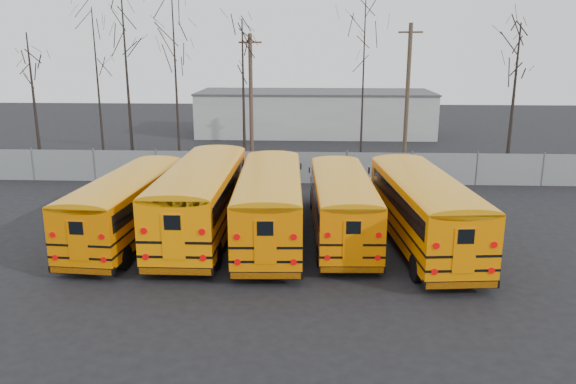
{
  "coord_description": "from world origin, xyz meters",
  "views": [
    {
      "loc": [
        1.92,
        -22.28,
        8.49
      ],
      "look_at": [
        0.71,
        3.73,
        1.6
      ],
      "focal_mm": 35.0,
      "sensor_mm": 36.0,
      "label": 1
    }
  ],
  "objects_px": {
    "bus_b": "(202,193)",
    "bus_c": "(270,199)",
    "bus_a": "(129,201)",
    "bus_d": "(342,200)",
    "utility_pole_right": "(407,91)",
    "bus_e": "(422,204)",
    "utility_pole_left": "(251,98)"
  },
  "relations": [
    {
      "from": "bus_c",
      "to": "bus_d",
      "type": "xyz_separation_m",
      "value": [
        3.17,
        0.37,
        -0.15
      ]
    },
    {
      "from": "bus_b",
      "to": "bus_c",
      "type": "bearing_deg",
      "value": -8.04
    },
    {
      "from": "utility_pole_left",
      "to": "bus_e",
      "type": "bearing_deg",
      "value": -71.48
    },
    {
      "from": "bus_d",
      "to": "bus_e",
      "type": "bearing_deg",
      "value": -17.38
    },
    {
      "from": "utility_pole_left",
      "to": "utility_pole_right",
      "type": "xyz_separation_m",
      "value": [
        11.43,
        1.96,
        0.39
      ]
    },
    {
      "from": "bus_d",
      "to": "utility_pole_right",
      "type": "xyz_separation_m",
      "value": [
        5.62,
        18.33,
        3.36
      ]
    },
    {
      "from": "utility_pole_left",
      "to": "bus_b",
      "type": "bearing_deg",
      "value": -101.04
    },
    {
      "from": "bus_d",
      "to": "utility_pole_right",
      "type": "relative_size",
      "value": 1.08
    },
    {
      "from": "bus_b",
      "to": "bus_e",
      "type": "relative_size",
      "value": 1.04
    },
    {
      "from": "bus_b",
      "to": "utility_pole_left",
      "type": "xyz_separation_m",
      "value": [
        0.44,
        16.3,
        2.73
      ]
    },
    {
      "from": "bus_c",
      "to": "bus_e",
      "type": "height_order",
      "value": "bus_c"
    },
    {
      "from": "bus_c",
      "to": "bus_d",
      "type": "distance_m",
      "value": 3.19
    },
    {
      "from": "bus_a",
      "to": "bus_d",
      "type": "distance_m",
      "value": 9.43
    },
    {
      "from": "utility_pole_left",
      "to": "utility_pole_right",
      "type": "relative_size",
      "value": 0.92
    },
    {
      "from": "bus_a",
      "to": "utility_pole_left",
      "type": "relative_size",
      "value": 1.19
    },
    {
      "from": "bus_d",
      "to": "utility_pole_left",
      "type": "xyz_separation_m",
      "value": [
        -5.82,
        16.37,
        2.97
      ]
    },
    {
      "from": "bus_e",
      "to": "utility_pole_left",
      "type": "relative_size",
      "value": 1.27
    },
    {
      "from": "bus_d",
      "to": "utility_pole_right",
      "type": "height_order",
      "value": "utility_pole_right"
    },
    {
      "from": "bus_e",
      "to": "bus_b",
      "type": "bearing_deg",
      "value": 168.7
    },
    {
      "from": "bus_a",
      "to": "bus_c",
      "type": "relative_size",
      "value": 0.94
    },
    {
      "from": "bus_e",
      "to": "utility_pole_left",
      "type": "xyz_separation_m",
      "value": [
        -9.19,
        17.28,
        2.84
      ]
    },
    {
      "from": "bus_c",
      "to": "utility_pole_right",
      "type": "distance_m",
      "value": 20.91
    },
    {
      "from": "utility_pole_left",
      "to": "utility_pole_right",
      "type": "height_order",
      "value": "utility_pole_right"
    },
    {
      "from": "bus_a",
      "to": "bus_e",
      "type": "height_order",
      "value": "bus_e"
    },
    {
      "from": "bus_b",
      "to": "bus_c",
      "type": "distance_m",
      "value": 3.13
    },
    {
      "from": "bus_d",
      "to": "utility_pole_left",
      "type": "bearing_deg",
      "value": 107.3
    },
    {
      "from": "bus_c",
      "to": "bus_d",
      "type": "relative_size",
      "value": 1.08
    },
    {
      "from": "bus_e",
      "to": "utility_pole_right",
      "type": "height_order",
      "value": "utility_pole_right"
    },
    {
      "from": "bus_b",
      "to": "utility_pole_right",
      "type": "height_order",
      "value": "utility_pole_right"
    },
    {
      "from": "bus_d",
      "to": "bus_e",
      "type": "distance_m",
      "value": 3.49
    },
    {
      "from": "bus_a",
      "to": "bus_c",
      "type": "distance_m",
      "value": 6.25
    },
    {
      "from": "bus_a",
      "to": "utility_pole_right",
      "type": "bearing_deg",
      "value": 55.55
    }
  ]
}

